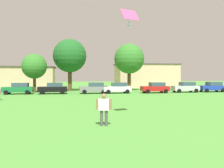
{
  "coord_description": "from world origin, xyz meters",
  "views": [
    {
      "loc": [
        -0.64,
        1.14,
        2.77
      ],
      "look_at": [
        1.12,
        11.1,
        2.41
      ],
      "focal_mm": 38.51,
      "sensor_mm": 36.0,
      "label": 1
    }
  ],
  "objects_px": {
    "parked_car_white_3": "(117,88)",
    "tree_right": "(70,56)",
    "kite": "(130,16)",
    "parked_car_green_0": "(19,88)",
    "adult_bystander": "(104,107)",
    "tree_left": "(34,66)",
    "parked_car_silver_5": "(186,87)",
    "parked_car_gray_2": "(94,88)",
    "parked_car_black_1": "(53,88)",
    "tree_far_right": "(129,59)",
    "parked_car_blue_6": "(212,87)",
    "parked_car_red_4": "(155,88)"
  },
  "relations": [
    {
      "from": "adult_bystander",
      "to": "tree_left",
      "type": "bearing_deg",
      "value": -62.58
    },
    {
      "from": "kite",
      "to": "parked_car_gray_2",
      "type": "bearing_deg",
      "value": 90.12
    },
    {
      "from": "parked_car_red_4",
      "to": "parked_car_silver_5",
      "type": "distance_m",
      "value": 5.41
    },
    {
      "from": "adult_bystander",
      "to": "parked_car_black_1",
      "type": "xyz_separation_m",
      "value": [
        -4.26,
        24.01,
        -0.2
      ]
    },
    {
      "from": "parked_car_black_1",
      "to": "parked_car_gray_2",
      "type": "xyz_separation_m",
      "value": [
        6.13,
        -0.42,
        0.0
      ]
    },
    {
      "from": "parked_car_gray_2",
      "to": "tree_left",
      "type": "bearing_deg",
      "value": -22.11
    },
    {
      "from": "parked_car_black_1",
      "to": "parked_car_blue_6",
      "type": "xyz_separation_m",
      "value": [
        25.97,
        -0.36,
        0.0
      ]
    },
    {
      "from": "adult_bystander",
      "to": "parked_car_silver_5",
      "type": "height_order",
      "value": "adult_bystander"
    },
    {
      "from": "adult_bystander",
      "to": "tree_left",
      "type": "relative_size",
      "value": 0.29
    },
    {
      "from": "parked_car_gray_2",
      "to": "tree_right",
      "type": "bearing_deg",
      "value": -62.36
    },
    {
      "from": "parked_car_gray_2",
      "to": "tree_right",
      "type": "distance_m",
      "value": 9.54
    },
    {
      "from": "parked_car_blue_6",
      "to": "parked_car_green_0",
      "type": "bearing_deg",
      "value": -1.25
    },
    {
      "from": "kite",
      "to": "adult_bystander",
      "type": "bearing_deg",
      "value": -135.34
    },
    {
      "from": "parked_car_green_0",
      "to": "adult_bystander",
      "type": "bearing_deg",
      "value": 110.87
    },
    {
      "from": "parked_car_silver_5",
      "to": "parked_car_blue_6",
      "type": "bearing_deg",
      "value": -178.83
    },
    {
      "from": "kite",
      "to": "parked_car_black_1",
      "type": "height_order",
      "value": "kite"
    },
    {
      "from": "parked_car_white_3",
      "to": "tree_right",
      "type": "height_order",
      "value": "tree_right"
    },
    {
      "from": "adult_bystander",
      "to": "parked_car_blue_6",
      "type": "distance_m",
      "value": 32.1
    },
    {
      "from": "parked_car_green_0",
      "to": "parked_car_gray_2",
      "type": "distance_m",
      "value": 11.17
    },
    {
      "from": "parked_car_gray_2",
      "to": "parked_car_white_3",
      "type": "xyz_separation_m",
      "value": [
        3.57,
        -0.15,
        0.0
      ]
    },
    {
      "from": "parked_car_green_0",
      "to": "parked_car_red_4",
      "type": "distance_m",
      "value": 20.78
    },
    {
      "from": "kite",
      "to": "parked_car_green_0",
      "type": "relative_size",
      "value": 0.29
    },
    {
      "from": "parked_car_green_0",
      "to": "parked_car_gray_2",
      "type": "xyz_separation_m",
      "value": [
        11.15,
        -0.74,
        0.0
      ]
    },
    {
      "from": "parked_car_blue_6",
      "to": "adult_bystander",
      "type": "bearing_deg",
      "value": 47.46
    },
    {
      "from": "tree_right",
      "to": "parked_car_black_1",
      "type": "bearing_deg",
      "value": -110.73
    },
    {
      "from": "parked_car_blue_6",
      "to": "kite",
      "type": "bearing_deg",
      "value": 47.71
    },
    {
      "from": "parked_car_red_4",
      "to": "parked_car_white_3",
      "type": "bearing_deg",
      "value": -3.83
    },
    {
      "from": "parked_car_red_4",
      "to": "parked_car_silver_5",
      "type": "xyz_separation_m",
      "value": [
        5.39,
        0.52,
        0.0
      ]
    },
    {
      "from": "kite",
      "to": "tree_far_right",
      "type": "xyz_separation_m",
      "value": [
        7.07,
        28.21,
        -0.72
      ]
    },
    {
      "from": "parked_car_green_0",
      "to": "parked_car_silver_5",
      "type": "height_order",
      "value": "same"
    },
    {
      "from": "parked_car_silver_5",
      "to": "kite",
      "type": "bearing_deg",
      "value": 55.41
    },
    {
      "from": "parked_car_white_3",
      "to": "tree_right",
      "type": "xyz_separation_m",
      "value": [
        -7.22,
        7.13,
        5.37
      ]
    },
    {
      "from": "parked_car_gray_2",
      "to": "parked_car_white_3",
      "type": "height_order",
      "value": "same"
    },
    {
      "from": "parked_car_white_3",
      "to": "parked_car_blue_6",
      "type": "height_order",
      "value": "same"
    },
    {
      "from": "parked_car_red_4",
      "to": "tree_left",
      "type": "bearing_deg",
      "value": -12.91
    },
    {
      "from": "parked_car_silver_5",
      "to": "parked_car_black_1",
      "type": "bearing_deg",
      "value": -1.25
    },
    {
      "from": "parked_car_black_1",
      "to": "tree_far_right",
      "type": "bearing_deg",
      "value": -155.31
    },
    {
      "from": "kite",
      "to": "parked_car_red_4",
      "type": "distance_m",
      "value": 23.88
    },
    {
      "from": "adult_bystander",
      "to": "parked_car_silver_5",
      "type": "bearing_deg",
      "value": -113.35
    },
    {
      "from": "parked_car_silver_5",
      "to": "tree_right",
      "type": "relative_size",
      "value": 0.47
    },
    {
      "from": "adult_bystander",
      "to": "parked_car_red_4",
      "type": "relative_size",
      "value": 0.41
    },
    {
      "from": "parked_car_black_1",
      "to": "tree_right",
      "type": "xyz_separation_m",
      "value": [
        2.48,
        6.55,
        5.37
      ]
    },
    {
      "from": "parked_car_green_0",
      "to": "parked_car_white_3",
      "type": "distance_m",
      "value": 14.74
    },
    {
      "from": "parked_car_white_3",
      "to": "parked_car_red_4",
      "type": "relative_size",
      "value": 1.0
    },
    {
      "from": "kite",
      "to": "parked_car_red_4",
      "type": "height_order",
      "value": "kite"
    },
    {
      "from": "adult_bystander",
      "to": "tree_left",
      "type": "height_order",
      "value": "tree_left"
    },
    {
      "from": "parked_car_silver_5",
      "to": "tree_left",
      "type": "height_order",
      "value": "tree_left"
    },
    {
      "from": "adult_bystander",
      "to": "parked_car_green_0",
      "type": "bearing_deg",
      "value": -56.89
    },
    {
      "from": "parked_car_green_0",
      "to": "parked_car_black_1",
      "type": "bearing_deg",
      "value": 176.37
    },
    {
      "from": "tree_right",
      "to": "parked_car_blue_6",
      "type": "bearing_deg",
      "value": -16.4
    }
  ]
}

